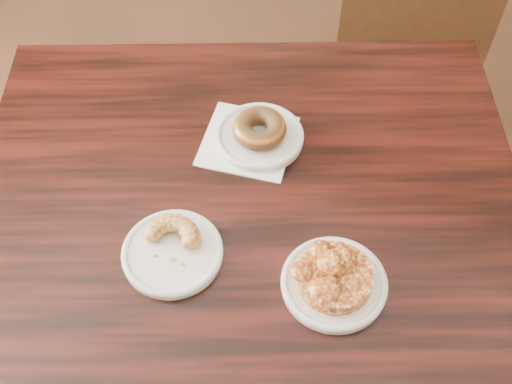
% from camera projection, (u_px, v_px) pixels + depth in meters
% --- Properties ---
extents(cafe_table, '(1.19, 1.19, 0.75)m').
position_uv_depth(cafe_table, '(251.00, 329.00, 1.38)').
color(cafe_table, black).
rests_on(cafe_table, floor).
extents(chair_far, '(0.44, 0.44, 0.90)m').
position_uv_depth(chair_far, '(404.00, 41.00, 1.83)').
color(chair_far, black).
rests_on(chair_far, floor).
extents(napkin, '(0.17, 0.17, 0.00)m').
position_uv_depth(napkin, '(248.00, 141.00, 1.20)').
color(napkin, white).
rests_on(napkin, cafe_table).
extents(plate_donut, '(0.17, 0.17, 0.01)m').
position_uv_depth(plate_donut, '(259.00, 137.00, 1.20)').
color(plate_donut, silver).
rests_on(plate_donut, napkin).
extents(plate_cruller, '(0.17, 0.17, 0.01)m').
position_uv_depth(plate_cruller, '(173.00, 253.00, 1.05)').
color(plate_cruller, white).
rests_on(plate_cruller, cafe_table).
extents(plate_fritter, '(0.17, 0.17, 0.01)m').
position_uv_depth(plate_fritter, '(334.00, 284.00, 1.02)').
color(plate_fritter, silver).
rests_on(plate_fritter, cafe_table).
extents(glazed_donut, '(0.10, 0.10, 0.04)m').
position_uv_depth(glazed_donut, '(259.00, 128.00, 1.18)').
color(glazed_donut, '#8F4B14').
rests_on(glazed_donut, plate_donut).
extents(apple_fritter, '(0.16, 0.16, 0.04)m').
position_uv_depth(apple_fritter, '(336.00, 276.00, 1.00)').
color(apple_fritter, '#491407').
rests_on(apple_fritter, plate_fritter).
extents(cruller_fragment, '(0.11, 0.11, 0.03)m').
position_uv_depth(cruller_fragment, '(171.00, 247.00, 1.04)').
color(cruller_fragment, brown).
rests_on(cruller_fragment, plate_cruller).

